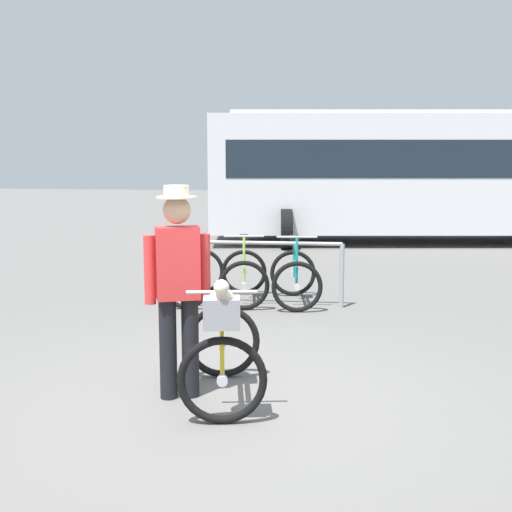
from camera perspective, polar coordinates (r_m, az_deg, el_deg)
The scene contains 8 objects.
ground_plane at distance 5.17m, azimuth -2.47°, elevation -13.10°, with size 80.00×80.00×0.00m, color #605E5B.
bike_rack_rail at distance 8.42m, azimuth -0.56°, elevation -0.22°, with size 2.50×0.24×0.88m.
racked_bike_yellow at distance 8.78m, azimuth -5.62°, elevation -1.69°, with size 0.74×1.15×0.97m.
racked_bike_lime at distance 8.65m, azimuth -1.09°, elevation -1.80°, with size 0.89×1.24×0.98m.
racked_bike_teal at distance 8.58m, azimuth 3.54°, elevation -1.90°, with size 0.86×1.22×0.98m.
featured_bicycle at distance 4.99m, azimuth -3.07°, elevation -8.02°, with size 0.90×1.25×1.09m.
person_with_featured_bike at distance 5.06m, azimuth -7.07°, elevation -2.44°, with size 0.49×0.32×1.72m.
bus_distant at distance 15.77m, azimuth 14.55°, elevation 7.52°, with size 10.30×4.68×3.08m.
Camera 1 is at (1.16, -4.67, 1.89)m, focal length 44.18 mm.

